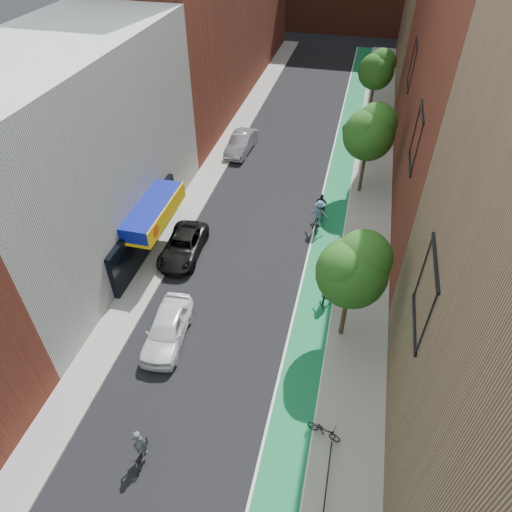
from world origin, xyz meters
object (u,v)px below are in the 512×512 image
Objects in this scene: parked_car_silver at (241,143)px; cyclist_lane_mid at (321,210)px; cyclist_lane_far at (319,217)px; parked_car_white at (167,329)px; cyclist_lead at (141,450)px; cyclist_lane_near at (326,289)px; parked_car_black at (183,246)px.

cyclist_lane_mid is (7.80, -8.09, -0.07)m from parked_car_silver.
cyclist_lane_far reaches higher than parked_car_silver.
parked_car_white reaches higher than parked_car_silver.
parked_car_white is 12.73m from cyclist_lane_far.
cyclist_lead is 0.98× the size of cyclist_lane_near.
cyclist_lane_mid is at bearing -42.86° from parked_car_silver.
cyclist_lane_mid is at bearing -83.98° from cyclist_lane_far.
cyclist_lane_far is at bearing -46.94° from parked_car_silver.
cyclist_lane_near is at bearing -129.12° from cyclist_lead.
cyclist_lane_mid is 0.87× the size of cyclist_lane_far.
cyclist_lead is 17.94m from cyclist_lane_far.
cyclist_lane_near is (6.18, 10.76, 0.21)m from cyclist_lead.
parked_car_silver is at bearing -44.10° from cyclist_lane_far.
cyclist_lane_mid is (6.20, 12.37, -0.08)m from parked_car_white.
parked_car_silver is (0.00, 13.94, 0.10)m from parked_car_black.
cyclist_lane_near is (9.09, -1.89, 0.21)m from parked_car_black.
parked_car_silver is at bearing -93.01° from cyclist_lead.
cyclist_lane_mid reaches higher than parked_car_black.
cyclist_lane_near is (7.49, 4.63, 0.10)m from parked_car_white.
cyclist_lane_near is 6.62m from cyclist_lane_far.
parked_car_black is 12.98m from cyclist_lead.
cyclist_lane_far is (0.00, -1.25, 0.27)m from cyclist_lane_mid.
cyclist_lane_far is at bearing 104.87° from cyclist_lane_mid.
parked_car_white is 6.28m from cyclist_lead.
cyclist_lane_far is at bearing -71.55° from cyclist_lane_near.
cyclist_lane_mid is (-1.29, 7.74, -0.18)m from cyclist_lane_near.
parked_car_white is 6.71m from parked_car_black.
cyclist_lane_far reaches higher than cyclist_lane_mid.
cyclist_lane_mid is (7.80, 5.85, 0.03)m from parked_car_black.
parked_car_black is at bearing 36.56° from cyclist_lane_far.
cyclist_lane_far is at bearing 55.48° from parked_car_white.
cyclist_lane_mid is at bearing -114.06° from cyclist_lead.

